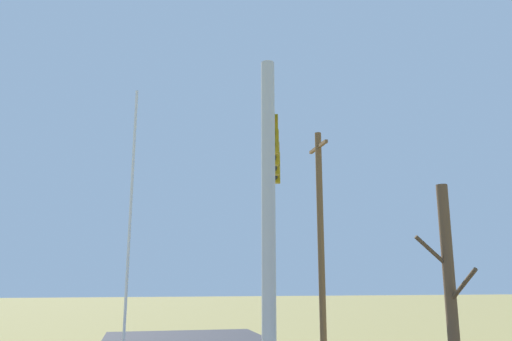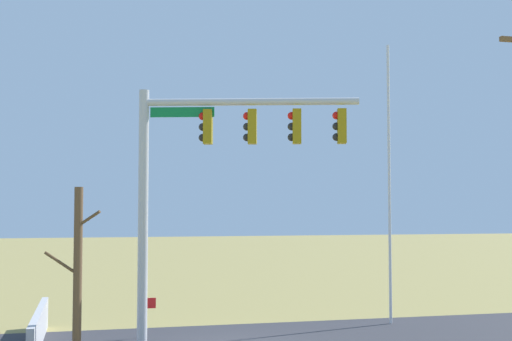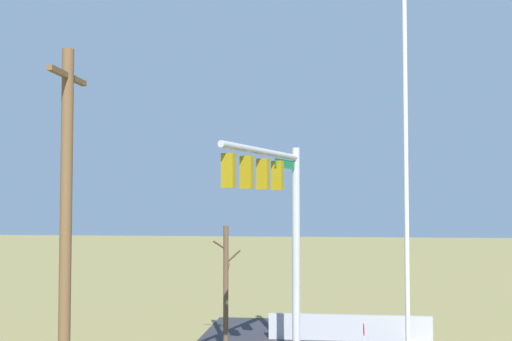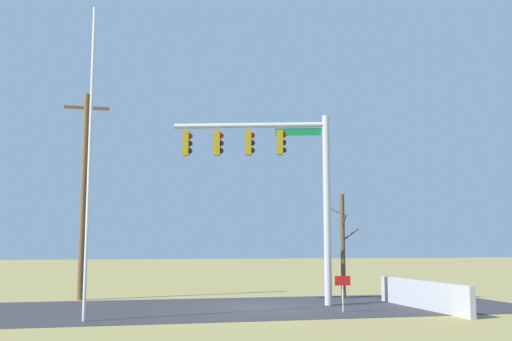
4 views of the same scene
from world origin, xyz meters
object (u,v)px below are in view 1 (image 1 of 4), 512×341
(flagpole, at_px, (130,220))
(utility_pole, at_px, (321,235))
(signal_mast, at_px, (271,177))
(bare_tree, at_px, (452,311))

(flagpole, distance_m, utility_pole, 7.38)
(signal_mast, xyz_separation_m, flagpole, (-6.97, -3.36, -0.35))
(utility_pole, bearing_deg, flagpole, -85.86)
(signal_mast, height_order, bare_tree, signal_mast)
(signal_mast, relative_size, flagpole, 0.75)
(signal_mast, relative_size, utility_pole, 0.83)
(signal_mast, height_order, utility_pole, utility_pole)
(signal_mast, distance_m, bare_tree, 5.09)
(flagpole, relative_size, bare_tree, 2.18)
(flagpole, height_order, bare_tree, flagpole)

